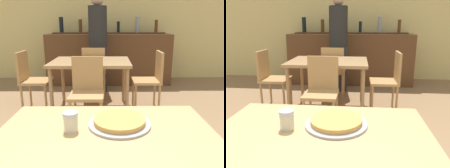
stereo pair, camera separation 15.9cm
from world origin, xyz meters
TOP-DOWN VIEW (x-y plane):
  - wall_back at (0.00, 4.21)m, footprint 8.00×0.05m
  - dining_table_near at (0.00, 0.00)m, footprint 1.10×0.72m
  - dining_table_far at (-0.25, 2.13)m, footprint 1.12×0.86m
  - bar_counter at (0.00, 3.71)m, footprint 2.60×0.56m
  - bar_back_shelf at (-0.04, 3.85)m, footprint 2.39×0.24m
  - chair_far_side_front at (-0.25, 1.54)m, footprint 0.40×0.40m
  - chair_far_side_back at (-0.25, 2.73)m, footprint 0.40×0.40m
  - chair_far_side_left at (-1.14, 2.13)m, footprint 0.40×0.40m
  - chair_far_side_right at (0.63, 2.13)m, footprint 0.40×0.40m
  - pizza_tray at (0.07, 0.08)m, footprint 0.33×0.33m
  - cheese_shaker at (-0.18, 0.02)m, footprint 0.08×0.08m
  - person_standing at (-0.20, 3.13)m, footprint 0.34×0.34m

SIDE VIEW (x-z plane):
  - chair_far_side_front at x=-0.25m, z-range 0.07..0.94m
  - chair_far_side_back at x=-0.25m, z-range 0.07..0.94m
  - chair_far_side_left at x=-1.14m, z-range 0.07..0.94m
  - chair_far_side_right at x=0.63m, z-range 0.07..0.94m
  - bar_counter at x=0.00m, z-range 0.00..1.06m
  - dining_table_near at x=0.00m, z-range 0.28..1.00m
  - dining_table_far at x=-0.25m, z-range 0.29..1.04m
  - pizza_tray at x=0.07m, z-range 0.72..0.76m
  - cheese_shaker at x=-0.18m, z-range 0.72..0.82m
  - person_standing at x=-0.20m, z-range 0.08..1.87m
  - bar_back_shelf at x=-0.04m, z-range 0.96..1.31m
  - wall_back at x=0.00m, z-range 0.00..2.80m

